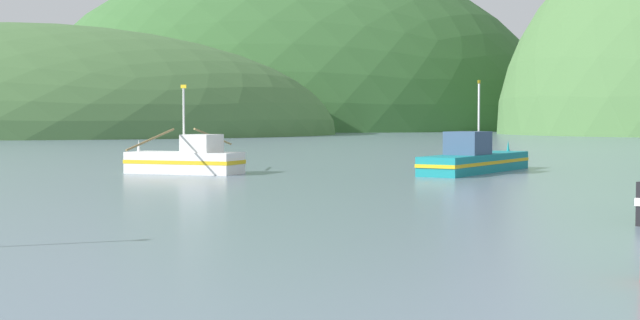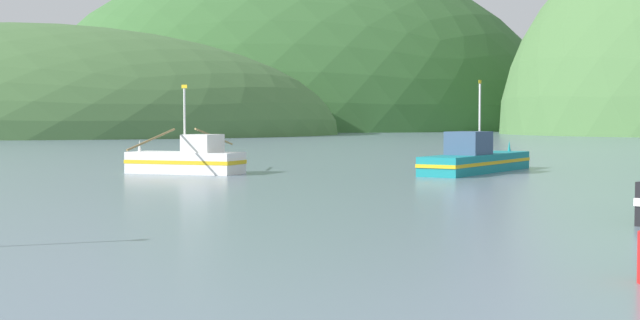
{
  "view_description": "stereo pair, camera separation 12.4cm",
  "coord_description": "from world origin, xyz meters",
  "views": [
    {
      "loc": [
        -12.52,
        -7.11,
        3.18
      ],
      "look_at": [
        -1.71,
        30.09,
        1.4
      ],
      "focal_mm": 50.63,
      "sensor_mm": 36.0,
      "label": 1
    },
    {
      "loc": [
        -12.4,
        -7.15,
        3.18
      ],
      "look_at": [
        -1.71,
        30.09,
        1.4
      ],
      "focal_mm": 50.63,
      "sensor_mm": 36.0,
      "label": 2
    }
  ],
  "objects": [
    {
      "name": "hill_mid_right",
      "position": [
        54.55,
        247.14,
        0.0
      ],
      "size": [
        153.98,
        123.18,
        98.81
      ],
      "primitive_type": "ellipsoid",
      "color": "#386633",
      "rests_on": "ground"
    },
    {
      "name": "fishing_boat_white",
      "position": [
        -5.38,
        45.18,
        0.8
      ],
      "size": [
        7.4,
        9.8,
        5.14
      ],
      "rotation": [
        0.0,
        0.0,
        2.5
      ],
      "color": "white",
      "rests_on": "ground"
    },
    {
      "name": "hill_far_center",
      "position": [
        53.88,
        246.36,
        0.0
      ],
      "size": [
        109.29,
        87.44,
        60.13
      ],
      "primitive_type": "ellipsoid",
      "color": "#386633",
      "rests_on": "ground"
    },
    {
      "name": "fishing_boat_teal",
      "position": [
        11.18,
        41.52,
        0.76
      ],
      "size": [
        10.4,
        9.69,
        5.47
      ],
      "rotation": [
        0.0,
        0.0,
        0.73
      ],
      "color": "#147F84",
      "rests_on": "ground"
    },
    {
      "name": "hill_far_right",
      "position": [
        -17.36,
        180.16,
        0.0
      ],
      "size": [
        122.15,
        97.72,
        43.12
      ],
      "primitive_type": "ellipsoid",
      "color": "#47703D",
      "rests_on": "ground"
    }
  ]
}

